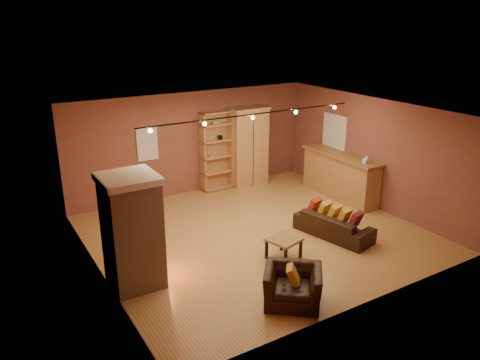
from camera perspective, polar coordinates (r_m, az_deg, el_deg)
floor at (r=10.73m, az=2.02°, el=-6.57°), size 7.00×7.00×0.00m
ceiling at (r=9.83m, az=2.21°, el=8.27°), size 7.00×7.00×0.00m
back_wall at (r=12.92m, az=-5.81°, el=4.51°), size 7.00×0.02×2.80m
left_wall at (r=8.89m, az=-17.17°, el=-3.27°), size 0.02×6.50×2.80m
right_wall at (r=12.38m, az=15.82°, el=3.21°), size 0.02×6.50×2.80m
fireplace at (r=8.60m, az=-12.96°, el=-6.13°), size 1.01×0.98×2.12m
back_window at (r=12.39m, az=-11.24°, el=4.30°), size 0.56×0.04×0.86m
bookcase at (r=13.17m, az=-3.01°, el=3.68°), size 0.91×0.36×2.24m
armoire at (r=13.49m, az=0.97°, el=4.12°), size 1.12×0.64×2.28m
bar_counter at (r=12.93m, az=12.12°, el=0.55°), size 0.67×2.54×1.22m
tissue_box at (r=12.07m, az=15.11°, el=2.40°), size 0.14×0.14×0.23m
right_window at (r=13.26m, az=11.46°, el=5.72°), size 0.05×0.90×1.00m
loveseat at (r=10.70m, az=11.37°, el=-4.87°), size 0.91×1.87×0.75m
armchair at (r=8.21m, az=6.46°, el=-12.05°), size 1.15×1.10×0.85m
coffee_table at (r=9.58m, az=5.36°, el=-7.44°), size 0.73×0.73×0.45m
track_rail at (r=10.02m, az=1.57°, el=7.84°), size 5.20×0.09×0.13m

